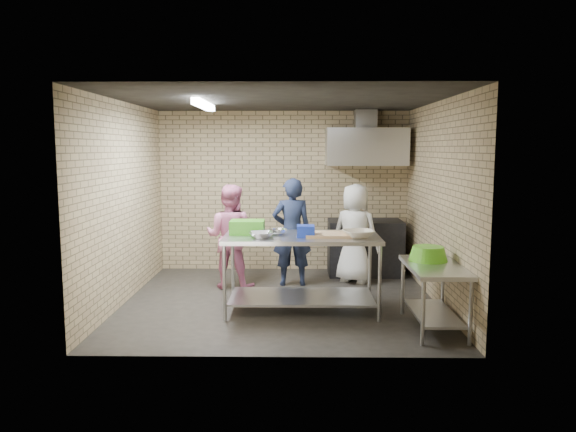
% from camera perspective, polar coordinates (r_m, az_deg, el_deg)
% --- Properties ---
extents(floor, '(4.20, 4.20, 0.00)m').
position_cam_1_polar(floor, '(7.53, -0.79, -8.91)').
color(floor, black).
rests_on(floor, ground).
extents(ceiling, '(4.20, 4.20, 0.00)m').
position_cam_1_polar(ceiling, '(7.26, -0.83, 12.03)').
color(ceiling, black).
rests_on(ceiling, ground).
extents(back_wall, '(4.20, 0.06, 2.70)m').
position_cam_1_polar(back_wall, '(9.26, -0.46, 2.60)').
color(back_wall, tan).
rests_on(back_wall, ground).
extents(front_wall, '(4.20, 0.06, 2.70)m').
position_cam_1_polar(front_wall, '(5.28, -1.43, -0.79)').
color(front_wall, tan).
rests_on(front_wall, ground).
extents(left_wall, '(0.06, 4.00, 2.70)m').
position_cam_1_polar(left_wall, '(7.62, -16.80, 1.34)').
color(left_wall, tan).
rests_on(left_wall, ground).
extents(right_wall, '(0.06, 4.00, 2.70)m').
position_cam_1_polar(right_wall, '(7.51, 15.43, 1.30)').
color(right_wall, tan).
rests_on(right_wall, ground).
extents(prep_table, '(1.96, 0.98, 0.98)m').
position_cam_1_polar(prep_table, '(6.99, 1.42, -6.00)').
color(prep_table, '#B1B3B8').
rests_on(prep_table, floor).
extents(side_counter, '(0.60, 1.20, 0.75)m').
position_cam_1_polar(side_counter, '(6.56, 15.01, -8.17)').
color(side_counter, silver).
rests_on(side_counter, floor).
extents(stove, '(1.20, 0.70, 0.90)m').
position_cam_1_polar(stove, '(9.10, 8.04, -3.26)').
color(stove, black).
rests_on(stove, floor).
extents(range_hood, '(1.30, 0.60, 0.60)m').
position_cam_1_polar(range_hood, '(9.00, 8.18, 7.18)').
color(range_hood, silver).
rests_on(range_hood, back_wall).
extents(hood_duct, '(0.35, 0.30, 0.30)m').
position_cam_1_polar(hood_duct, '(9.16, 8.11, 9.99)').
color(hood_duct, '#A5A8AD').
rests_on(hood_duct, back_wall).
extents(wall_shelf, '(0.80, 0.20, 0.04)m').
position_cam_1_polar(wall_shelf, '(9.24, 9.87, 6.03)').
color(wall_shelf, '#3F2B19').
rests_on(wall_shelf, back_wall).
extents(fluorescent_fixture, '(0.10, 1.25, 0.08)m').
position_cam_1_polar(fluorescent_fixture, '(7.35, -8.80, 11.42)').
color(fluorescent_fixture, white).
rests_on(fluorescent_fixture, ceiling).
extents(green_crate, '(0.44, 0.33, 0.17)m').
position_cam_1_polar(green_crate, '(7.03, -4.29, -1.16)').
color(green_crate, '#37991C').
rests_on(green_crate, prep_table).
extents(blue_tub, '(0.22, 0.22, 0.14)m').
position_cam_1_polar(blue_tub, '(6.79, 1.86, -1.58)').
color(blue_tub, '#1732B1').
rests_on(blue_tub, prep_table).
extents(cutting_board, '(0.60, 0.46, 0.03)m').
position_cam_1_polar(cutting_board, '(6.89, 4.35, -1.93)').
color(cutting_board, tan).
rests_on(cutting_board, prep_table).
extents(mixing_bowl_a, '(0.36, 0.36, 0.08)m').
position_cam_1_polar(mixing_bowl_a, '(6.71, -2.83, -1.98)').
color(mixing_bowl_a, silver).
rests_on(mixing_bowl_a, prep_table).
extents(mixing_bowl_b, '(0.28, 0.28, 0.07)m').
position_cam_1_polar(mixing_bowl_b, '(6.95, -1.05, -1.67)').
color(mixing_bowl_b, silver).
rests_on(mixing_bowl_b, prep_table).
extents(ceramic_bowl, '(0.44, 0.44, 0.09)m').
position_cam_1_polar(ceramic_bowl, '(6.79, 7.37, -1.85)').
color(ceramic_bowl, beige).
rests_on(ceramic_bowl, prep_table).
extents(green_basin, '(0.46, 0.46, 0.17)m').
position_cam_1_polar(green_basin, '(6.69, 14.45, -3.82)').
color(green_basin, '#59C626').
rests_on(green_basin, side_counter).
extents(bottle_red, '(0.07, 0.07, 0.18)m').
position_cam_1_polar(bottle_red, '(9.20, 8.34, 6.74)').
color(bottle_red, '#B22619').
rests_on(bottle_red, wall_shelf).
extents(bottle_green, '(0.06, 0.06, 0.15)m').
position_cam_1_polar(bottle_green, '(9.26, 10.81, 6.60)').
color(bottle_green, green).
rests_on(bottle_green, wall_shelf).
extents(man_navy, '(0.63, 0.45, 1.63)m').
position_cam_1_polar(man_navy, '(8.24, 0.41, -1.69)').
color(man_navy, '#151936').
rests_on(man_navy, floor).
extents(woman_pink, '(0.86, 0.73, 1.55)m').
position_cam_1_polar(woman_pink, '(8.14, -6.09, -2.14)').
color(woman_pink, '#CD6C95').
rests_on(woman_pink, floor).
extents(woman_white, '(0.89, 0.80, 1.54)m').
position_cam_1_polar(woman_white, '(8.49, 7.04, -1.81)').
color(woman_white, white).
rests_on(woman_white, floor).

